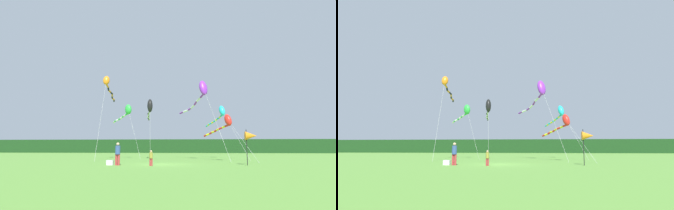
{
  "view_description": "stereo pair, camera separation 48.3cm",
  "coord_description": "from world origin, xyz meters",
  "views": [
    {
      "loc": [
        2.59,
        -22.82,
        1.42
      ],
      "look_at": [
        0.0,
        6.0,
        5.82
      ],
      "focal_mm": 29.51,
      "sensor_mm": 36.0,
      "label": 1
    },
    {
      "loc": [
        3.07,
        -22.78,
        1.42
      ],
      "look_at": [
        0.0,
        6.0,
        5.82
      ],
      "focal_mm": 29.51,
      "sensor_mm": 36.0,
      "label": 2
    }
  ],
  "objects": [
    {
      "name": "kite_orange",
      "position": [
        -7.39,
        8.36,
        8.72
      ],
      "size": [
        1.2,
        9.69,
        9.69
      ],
      "color": "#B2B2B2",
      "rests_on": "ground"
    },
    {
      "name": "person_child",
      "position": [
        -0.61,
        -1.68,
        0.65
      ],
      "size": [
        0.26,
        0.26,
        1.16
      ],
      "color": "#B23338",
      "rests_on": "ground"
    },
    {
      "name": "distant_treeline",
      "position": [
        0.0,
        45.0,
        1.62
      ],
      "size": [
        108.0,
        2.61,
        3.23
      ],
      "primitive_type": "cube",
      "color": "#193D19",
      "rests_on": "ground"
    },
    {
      "name": "kite_green",
      "position": [
        -5.54,
        10.65,
        5.88
      ],
      "size": [
        4.55,
        4.11,
        6.76
      ],
      "color": "#B2B2B2",
      "rests_on": "ground"
    },
    {
      "name": "ground_plane",
      "position": [
        0.0,
        0.0,
        0.0
      ],
      "size": [
        120.0,
        120.0,
        0.0
      ],
      "primitive_type": "plane",
      "color": "#5B9338"
    },
    {
      "name": "person_adult",
      "position": [
        -3.3,
        -1.34,
        0.98
      ],
      "size": [
        0.39,
        0.39,
        1.76
      ],
      "color": "#B23338",
      "rests_on": "ground"
    },
    {
      "name": "cooler_box",
      "position": [
        -3.94,
        -1.17,
        0.19
      ],
      "size": [
        0.52,
        0.38,
        0.38
      ],
      "primitive_type": "cube",
      "color": "silver",
      "rests_on": "ground"
    },
    {
      "name": "banner_flag_pole",
      "position": [
        7.12,
        -0.54,
        2.26
      ],
      "size": [
        0.9,
        0.7,
        2.79
      ],
      "color": "black",
      "rests_on": "ground"
    },
    {
      "name": "kite_purple",
      "position": [
        3.58,
        7.82,
        7.6
      ],
      "size": [
        5.2,
        9.53,
        8.86
      ],
      "color": "#B2B2B2",
      "rests_on": "ground"
    },
    {
      "name": "kite_red",
      "position": [
        5.92,
        5.96,
        3.9
      ],
      "size": [
        4.63,
        6.56,
        4.88
      ],
      "color": "#B2B2B2",
      "rests_on": "ground"
    },
    {
      "name": "kite_cyan",
      "position": [
        6.12,
        12.4,
        5.71
      ],
      "size": [
        4.29,
        8.19,
        6.73
      ],
      "color": "#B2B2B2",
      "rests_on": "ground"
    },
    {
      "name": "kite_black",
      "position": [
        -2.41,
        8.87,
        6.01
      ],
      "size": [
        1.27,
        5.62,
        7.02
      ],
      "color": "#B2B2B2",
      "rests_on": "ground"
    }
  ]
}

